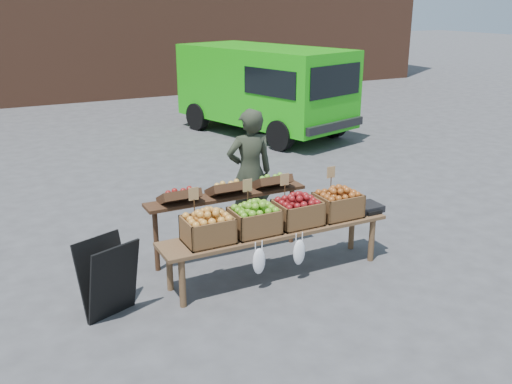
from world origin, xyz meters
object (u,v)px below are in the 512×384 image
vendor (250,173)px  crate_red_apples (298,213)px  display_bench (276,252)px  chalkboard_sign (108,278)px  back_table (227,216)px  crate_green_apples (338,205)px  delivery_van (264,91)px  weighing_scale (366,207)px  crate_golden_apples (208,230)px  crate_russet_pears (254,221)px

vendor → crate_red_apples: bearing=97.7°
display_bench → chalkboard_sign: bearing=-179.3°
chalkboard_sign → back_table: 1.79m
chalkboard_sign → crate_green_apples: bearing=-20.5°
delivery_van → weighing_scale: size_ratio=13.02×
crate_green_apples → crate_golden_apples: bearing=180.0°
crate_green_apples → vendor: bearing=113.5°
crate_green_apples → delivery_van: bearing=69.5°
back_table → crate_russet_pears: 0.74m
delivery_van → crate_russet_pears: bearing=-135.2°
delivery_van → chalkboard_sign: (-5.15, -6.51, -0.59)m
delivery_van → crate_russet_pears: delivery_van is taller
delivery_van → crate_golden_apples: size_ratio=8.85×
crate_red_apples → weighing_scale: crate_red_apples is taller
display_bench → crate_green_apples: crate_green_apples is taller
vendor → delivery_van: bearing=-111.4°
crate_golden_apples → crate_green_apples: size_ratio=1.00×
crate_russet_pears → crate_red_apples: same height
crate_russet_pears → delivery_van: bearing=61.4°
delivery_van → display_bench: delivery_van is taller
display_bench → crate_russet_pears: size_ratio=5.40×
chalkboard_sign → display_bench: size_ratio=0.30×
crate_golden_apples → crate_russet_pears: 0.55m
crate_golden_apples → chalkboard_sign: bearing=-178.7°
delivery_van → back_table: size_ratio=2.11×
crate_red_apples → chalkboard_sign: bearing=-179.4°
crate_red_apples → weighing_scale: size_ratio=1.47×
back_table → crate_russet_pears: size_ratio=4.20×
crate_golden_apples → crate_green_apples: same height
chalkboard_sign → crate_red_apples: 2.19m
crate_russet_pears → weighing_scale: 1.53m
delivery_van → back_table: bearing=-138.2°
delivery_van → display_bench: 7.29m
crate_russet_pears → crate_green_apples: size_ratio=1.00×
delivery_van → crate_red_apples: 7.14m
chalkboard_sign → back_table: (1.62, 0.74, 0.11)m
display_bench → crate_red_apples: bearing=0.0°
back_table → crate_golden_apples: back_table is taller
vendor → back_table: vendor is taller
weighing_scale → crate_green_apples: bearing=180.0°
vendor → chalkboard_sign: (-2.18, -1.27, -0.44)m
back_table → crate_red_apples: (0.55, -0.72, 0.19)m
back_table → crate_green_apples: (1.10, -0.72, 0.19)m
delivery_van → display_bench: bearing=-133.3°
crate_russet_pears → weighing_scale: crate_russet_pears is taller
back_table → crate_red_apples: size_ratio=4.20×
display_bench → crate_russet_pears: (-0.27, 0.00, 0.42)m
delivery_van → crate_green_apples: size_ratio=8.85×
vendor → crate_golden_apples: bearing=56.3°
crate_russet_pears → crate_green_apples: (1.10, 0.00, 0.00)m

